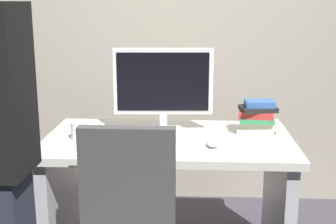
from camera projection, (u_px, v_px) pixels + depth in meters
desk at (169, 179)px, 2.50m from camera, size 1.30×0.74×0.73m
monitor at (163, 85)px, 2.52m from camera, size 0.54×0.15×0.46m
keyboard at (150, 143)px, 2.32m from camera, size 0.43×0.14×0.02m
mouse at (213, 143)px, 2.29m from camera, size 0.06×0.10×0.03m
cup_near_keyboard at (78, 131)px, 2.41m from camera, size 0.07×0.07×0.09m
book_stack at (258, 118)px, 2.51m from camera, size 0.24×0.17×0.18m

